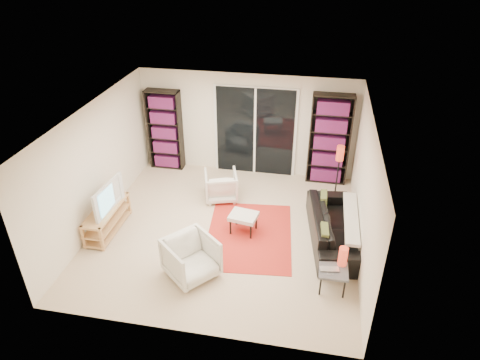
% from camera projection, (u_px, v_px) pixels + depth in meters
% --- Properties ---
extents(floor, '(5.00, 5.00, 0.00)m').
position_uv_depth(floor, '(225.00, 230.00, 8.38)').
color(floor, beige).
rests_on(floor, ground).
extents(wall_back, '(5.00, 0.02, 2.40)m').
position_uv_depth(wall_back, '(247.00, 124.00, 9.90)').
color(wall_back, white).
rests_on(wall_back, ground).
extents(wall_front, '(5.00, 0.02, 2.40)m').
position_uv_depth(wall_front, '(182.00, 270.00, 5.65)').
color(wall_front, white).
rests_on(wall_front, ground).
extents(wall_left, '(0.02, 5.00, 2.40)m').
position_uv_depth(wall_left, '(96.00, 165.00, 8.17)').
color(wall_left, white).
rests_on(wall_left, ground).
extents(wall_right, '(0.02, 5.00, 2.40)m').
position_uv_depth(wall_right, '(365.00, 191.00, 7.38)').
color(wall_right, white).
rests_on(wall_right, ground).
extents(ceiling, '(5.00, 5.00, 0.02)m').
position_uv_depth(ceiling, '(222.00, 116.00, 7.17)').
color(ceiling, white).
rests_on(ceiling, wall_back).
extents(sliding_door, '(1.92, 0.08, 2.16)m').
position_uv_depth(sliding_door, '(255.00, 132.00, 9.91)').
color(sliding_door, white).
rests_on(sliding_door, ground).
extents(bookshelf_left, '(0.80, 0.30, 1.95)m').
position_uv_depth(bookshelf_left, '(165.00, 130.00, 10.18)').
color(bookshelf_left, black).
rests_on(bookshelf_left, ground).
extents(bookshelf_right, '(0.90, 0.30, 2.10)m').
position_uv_depth(bookshelf_right, '(329.00, 140.00, 9.53)').
color(bookshelf_right, black).
rests_on(bookshelf_right, ground).
extents(tv_stand, '(0.41, 1.29, 0.50)m').
position_uv_depth(tv_stand, '(107.00, 219.00, 8.27)').
color(tv_stand, '#E4B16F').
rests_on(tv_stand, floor).
extents(tv, '(0.21, 0.99, 0.56)m').
position_uv_depth(tv, '(104.00, 196.00, 8.00)').
color(tv, black).
rests_on(tv, tv_stand).
extents(rug, '(1.80, 2.31, 0.01)m').
position_uv_depth(rug, '(249.00, 235.00, 8.24)').
color(rug, red).
rests_on(rug, floor).
extents(sofa, '(1.14, 2.25, 0.63)m').
position_uv_depth(sofa, '(335.00, 227.00, 7.96)').
color(sofa, black).
rests_on(sofa, floor).
extents(armchair_back, '(0.85, 0.86, 0.63)m').
position_uv_depth(armchair_back, '(221.00, 185.00, 9.24)').
color(armchair_back, silver).
rests_on(armchair_back, floor).
extents(armchair_front, '(1.10, 1.10, 0.72)m').
position_uv_depth(armchair_front, '(191.00, 258.00, 7.13)').
color(armchair_front, silver).
rests_on(armchair_front, floor).
extents(ottoman, '(0.58, 0.50, 0.40)m').
position_uv_depth(ottoman, '(244.00, 217.00, 8.18)').
color(ottoman, silver).
rests_on(ottoman, floor).
extents(side_table, '(0.47, 0.47, 0.40)m').
position_uv_depth(side_table, '(333.00, 271.00, 6.86)').
color(side_table, '#4D4D52').
rests_on(side_table, floor).
extents(laptop, '(0.33, 0.24, 0.02)m').
position_uv_depth(laptop, '(330.00, 271.00, 6.78)').
color(laptop, silver).
rests_on(laptop, side_table).
extents(table_lamp, '(0.15, 0.15, 0.33)m').
position_uv_depth(table_lamp, '(343.00, 256.00, 6.85)').
color(table_lamp, '#E83F24').
rests_on(table_lamp, side_table).
extents(floor_lamp, '(0.18, 0.18, 1.21)m').
position_uv_depth(floor_lamp, '(339.00, 159.00, 9.04)').
color(floor_lamp, black).
rests_on(floor_lamp, floor).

